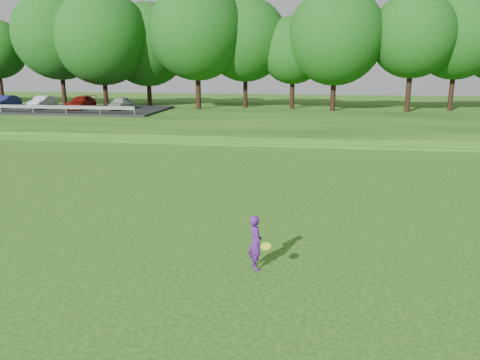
# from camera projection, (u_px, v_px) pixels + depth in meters

# --- Properties ---
(ground) EXTENTS (140.00, 140.00, 0.00)m
(ground) POSITION_uv_depth(u_px,v_px,m) (216.00, 288.00, 10.90)
(ground) COLOR #17440D
(ground) RESTS_ON ground
(berm) EXTENTS (130.00, 30.00, 0.60)m
(berm) POSITION_uv_depth(u_px,v_px,m) (289.00, 116.00, 43.44)
(berm) COLOR #17440D
(berm) RESTS_ON ground
(walking_path) EXTENTS (130.00, 1.60, 0.04)m
(walking_path) POSITION_uv_depth(u_px,v_px,m) (278.00, 144.00, 30.08)
(walking_path) COLOR gray
(walking_path) RESTS_ON ground
(treeline) EXTENTS (104.00, 7.00, 15.00)m
(treeline) POSITION_uv_depth(u_px,v_px,m) (293.00, 31.00, 45.38)
(treeline) COLOR #17440F
(treeline) RESTS_ON berm
(parking_lot) EXTENTS (24.00, 9.00, 1.38)m
(parking_lot) POSITION_uv_depth(u_px,v_px,m) (43.00, 106.00, 45.59)
(parking_lot) COLOR black
(parking_lot) RESTS_ON berm
(woman) EXTENTS (0.70, 0.92, 1.42)m
(woman) POSITION_uv_depth(u_px,v_px,m) (255.00, 242.00, 11.75)
(woman) COLOR #4E1A78
(woman) RESTS_ON ground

